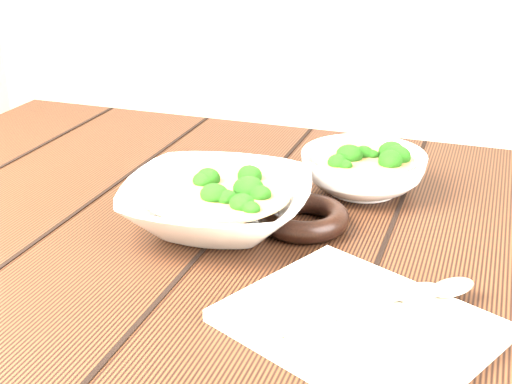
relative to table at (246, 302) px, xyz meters
The scene contains 7 objects.
table is the anchor object (origin of this frame).
soup_bowl_front 0.15m from the table, 146.32° to the right, with size 0.26×0.26×0.07m.
soup_bowl_back 0.25m from the table, 52.06° to the left, with size 0.19×0.19×0.06m.
trivet 0.15m from the table, ahead, with size 0.12×0.12×0.03m, color black.
napkin 0.29m from the table, 45.60° to the right, with size 0.24×0.19×0.01m, color beige.
spoon_left 0.29m from the table, 37.14° to the right, with size 0.15×0.16×0.01m.
spoon_right 0.31m from the table, 29.66° to the right, with size 0.13×0.17×0.01m.
Camera 1 is at (0.28, -0.77, 1.14)m, focal length 50.00 mm.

